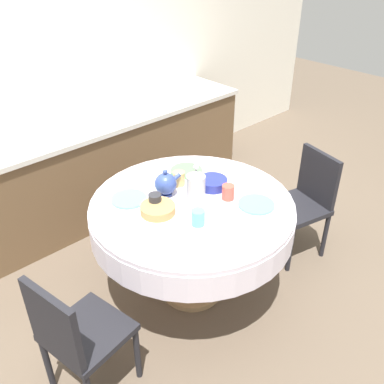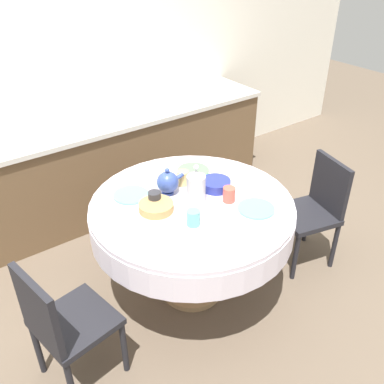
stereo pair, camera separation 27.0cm
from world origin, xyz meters
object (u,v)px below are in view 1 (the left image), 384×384
Objects in this scene: chair_left at (304,199)px; teapot at (166,184)px; coffee_carafe at (196,186)px; chair_right at (76,334)px.

chair_left is 4.27× the size of teapot.
teapot reaches higher than chair_left.
chair_left is at bearing -13.56° from coffee_carafe.
chair_left is 1.96m from chair_right.
chair_left is at bearing -22.32° from teapot.
chair_left is 1.06m from coffee_carafe.
coffee_carafe is at bearing 90.10° from chair_left.
teapot reaches higher than chair_right.
chair_right is (-1.96, 0.06, 0.00)m from chair_left.
teapot is at bearing 113.65° from coffee_carafe.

